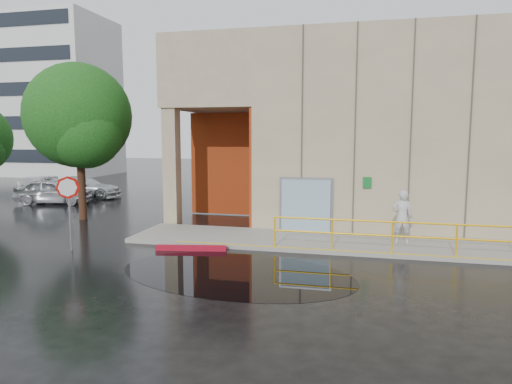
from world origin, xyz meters
TOP-DOWN VIEW (x-y plane):
  - ground at (0.00, 0.00)m, footprint 120.00×120.00m
  - sidewalk at (4.00, 4.50)m, footprint 20.00×3.00m
  - building at (5.10, 10.98)m, footprint 20.00×10.17m
  - guardrail at (4.25, 3.15)m, footprint 9.56×0.06m
  - distant_building at (-28.00, 27.98)m, footprint 12.00×8.08m
  - person at (3.69, 4.54)m, footprint 0.68×0.45m
  - stop_sign at (-7.21, 1.59)m, footprint 0.60×0.53m
  - red_curb at (-3.26, 2.50)m, footprint 2.39×0.61m
  - puddle at (-1.10, 0.38)m, footprint 7.49×5.28m
  - car_a at (-14.75, 10.70)m, footprint 4.45×2.47m
  - car_b at (-17.08, 12.76)m, footprint 4.18×2.95m
  - car_c at (-14.53, 13.21)m, footprint 4.85×2.59m
  - tree_near at (-10.12, 6.71)m, footprint 4.71×4.71m

SIDE VIEW (x-z plane):
  - ground at x=0.00m, z-range 0.00..0.00m
  - puddle at x=-1.10m, z-range 0.00..0.01m
  - sidewalk at x=4.00m, z-range 0.00..0.15m
  - red_curb at x=-3.26m, z-range 0.00..0.18m
  - car_b at x=-17.08m, z-range 0.00..1.31m
  - car_c at x=-14.53m, z-range 0.00..1.34m
  - guardrail at x=4.25m, z-range 0.16..1.19m
  - car_a at x=-14.75m, z-range 0.00..1.43m
  - person at x=3.69m, z-range 0.15..2.02m
  - stop_sign at x=-7.21m, z-range 0.58..3.11m
  - building at x=5.10m, z-range 0.21..8.21m
  - tree_near at x=-10.12m, z-range 1.01..8.13m
  - distant_building at x=-28.00m, z-range 0.00..15.00m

